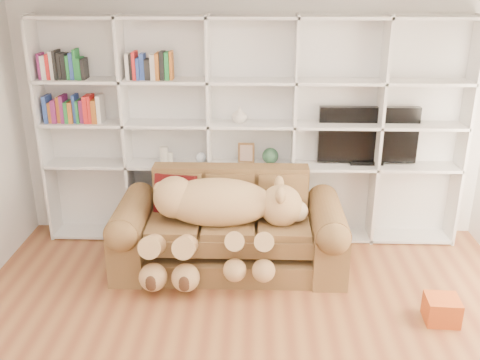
{
  "coord_description": "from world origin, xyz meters",
  "views": [
    {
      "loc": [
        0.04,
        -3.09,
        2.77
      ],
      "look_at": [
        -0.1,
        1.63,
        0.93
      ],
      "focal_mm": 40.0,
      "sensor_mm": 36.0,
      "label": 1
    }
  ],
  "objects_px": {
    "tv": "(368,136)",
    "teddy_bear": "(218,214)",
    "sofa": "(230,233)",
    "gift_box": "(442,310)"
  },
  "relations": [
    {
      "from": "tv",
      "to": "teddy_bear",
      "type": "bearing_deg",
      "value": -150.27
    },
    {
      "from": "sofa",
      "to": "teddy_bear",
      "type": "height_order",
      "value": "teddy_bear"
    },
    {
      "from": "gift_box",
      "to": "tv",
      "type": "relative_size",
      "value": 0.26
    },
    {
      "from": "gift_box",
      "to": "sofa",
      "type": "bearing_deg",
      "value": 154.05
    },
    {
      "from": "sofa",
      "to": "tv",
      "type": "distance_m",
      "value": 1.78
    },
    {
      "from": "teddy_bear",
      "to": "tv",
      "type": "distance_m",
      "value": 1.84
    },
    {
      "from": "teddy_bear",
      "to": "gift_box",
      "type": "height_order",
      "value": "teddy_bear"
    },
    {
      "from": "teddy_bear",
      "to": "gift_box",
      "type": "distance_m",
      "value": 2.13
    },
    {
      "from": "sofa",
      "to": "gift_box",
      "type": "distance_m",
      "value": 2.06
    },
    {
      "from": "sofa",
      "to": "teddy_bear",
      "type": "distance_m",
      "value": 0.36
    }
  ]
}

